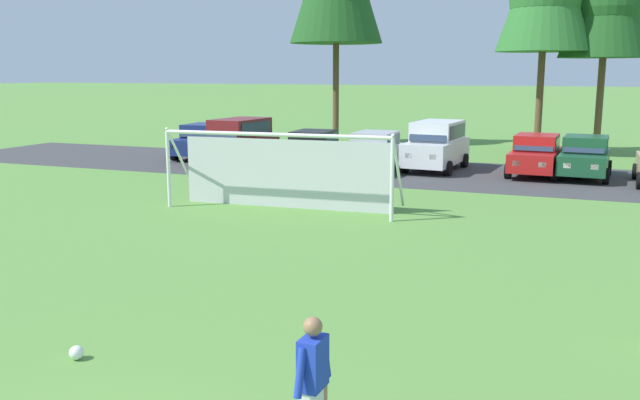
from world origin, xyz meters
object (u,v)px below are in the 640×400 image
soccer_goal (283,169)px  parked_car_slot_far_right (585,157)px  parked_car_slot_center (375,151)px  player_striker_near (313,386)px  parked_car_slot_center_right (437,145)px  parked_car_slot_far_left (203,141)px  soccer_ball (77,353)px  parked_car_slot_right (536,155)px  parked_car_slot_center_left (313,150)px  parked_car_slot_left (239,141)px

soccer_goal → parked_car_slot_far_right: bearing=49.2°
parked_car_slot_center → parked_car_slot_far_right: size_ratio=0.98×
player_striker_near → parked_car_slot_center_right: bearing=98.3°
parked_car_slot_far_left → soccer_ball: bearing=-63.6°
player_striker_near → parked_car_slot_center: (-5.86, 21.85, 0.05)m
player_striker_near → parked_car_slot_center: 22.62m
soccer_ball → player_striker_near: size_ratio=0.13×
player_striker_near → parked_car_slot_center_right: (-3.40, 23.17, 0.29)m
parked_car_slot_right → parked_car_slot_center_left: bearing=-170.1°
soccer_goal → parked_car_slot_right: size_ratio=1.76×
parked_car_slot_right → parked_car_slot_far_right: (1.92, 0.02, 0.00)m
soccer_ball → parked_car_slot_left: size_ratio=0.05×
parked_car_slot_far_left → parked_car_slot_center: size_ratio=1.02×
soccer_ball → parked_car_slot_far_right: 23.12m
parked_car_slot_far_left → parked_car_slot_left: size_ratio=0.91×
parked_car_slot_center_right → parked_car_slot_right: 4.24m
parked_car_slot_left → parked_car_slot_center: (6.49, 0.41, -0.24)m
parked_car_slot_center_right → parked_car_slot_right: (4.23, -0.13, -0.24)m
parked_car_slot_left → player_striker_near: bearing=-60.0°
parked_car_slot_right → parked_car_slot_far_right: bearing=0.7°
parked_car_slot_center_right → soccer_ball: bearing=-92.4°
soccer_goal → parked_car_slot_left: 10.68m
soccer_ball → parked_car_slot_center_left: parked_car_slot_center_left is taller
parked_car_slot_far_left → parked_car_slot_center_left: size_ratio=1.01×
soccer_ball → soccer_goal: soccer_goal is taller
parked_car_slot_far_left → parked_car_slot_center: bearing=-7.7°
soccer_ball → parked_car_slot_center_right: (0.91, 22.10, 1.00)m
parked_car_slot_far_left → parked_car_slot_right: bearing=-0.2°
parked_car_slot_far_left → parked_car_slot_center_right: 11.88m
parked_car_slot_far_left → parked_car_slot_center_right: bearing=0.3°
parked_car_slot_left → parked_car_slot_right: parked_car_slot_left is taller
parked_car_slot_far_left → parked_car_slot_far_right: 18.03m
parked_car_slot_center_left → soccer_ball: bearing=-78.1°
parked_car_slot_far_left → parked_car_slot_center: (9.41, -1.27, 0.00)m
player_striker_near → soccer_goal: bearing=115.7°
soccer_goal → parked_car_slot_center: soccer_goal is taller
parked_car_slot_left → parked_car_slot_center: parked_car_slot_left is taller
parked_car_slot_far_right → soccer_goal: bearing=-130.8°
parked_car_slot_center_left → parked_car_slot_center_right: 5.51m
parked_car_slot_far_left → parked_car_slot_left: parked_car_slot_left is taller
player_striker_near → parked_car_slot_far_right: parked_car_slot_far_right is taller
parked_car_slot_far_left → parked_car_slot_far_right: same height
parked_car_slot_right → parked_car_slot_far_right: same height
parked_car_slot_far_right → player_striker_near: bearing=-96.8°
soccer_goal → parked_car_slot_far_left: bearing=131.4°
soccer_goal → soccer_ball: bearing=-81.1°
parked_car_slot_center_right → parked_car_slot_center_left: bearing=-161.2°
soccer_ball → player_striker_near: 4.50m
parked_car_slot_far_left → parked_car_slot_far_right: bearing=-0.1°
parked_car_slot_far_left → parked_car_slot_center_left: (6.67, -1.72, 0.00)m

